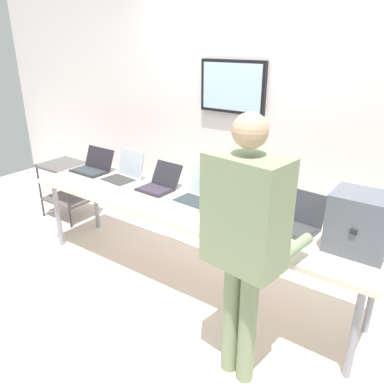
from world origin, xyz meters
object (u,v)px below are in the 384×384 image
equipment_box (360,223)px  person (245,232)px  laptop_station_2 (159,184)px  laptop_station_0 (93,166)px  laptop_station_4 (245,206)px  laptop_station_5 (296,220)px  storage_cart (67,182)px  laptop_station_1 (124,174)px  workbench (187,210)px  laptop_station_3 (199,194)px

equipment_box → person: person is taller
laptop_station_2 → person: size_ratio=0.21×
laptop_station_0 → laptop_station_4: bearing=0.7°
laptop_station_4 → laptop_station_0: bearing=-179.3°
laptop_station_4 → laptop_station_5: 0.43m
equipment_box → laptop_station_5: equipment_box is taller
laptop_station_4 → storage_cart: laptop_station_4 is taller
laptop_station_1 → laptop_station_4: laptop_station_1 is taller
storage_cart → laptop_station_2: bearing=-4.2°
laptop_station_5 → person: person is taller
laptop_station_5 → laptop_station_2: bearing=179.5°
laptop_station_2 → equipment_box: bearing=-3.0°
workbench → equipment_box: 1.34m
laptop_station_2 → laptop_station_3: (0.45, -0.01, 0.01)m
workbench → laptop_station_1: 0.87m
equipment_box → laptop_station_0: bearing=178.2°
laptop_station_2 → laptop_station_4: 0.87m
laptop_station_1 → laptop_station_3: size_ratio=1.00×
laptop_station_0 → laptop_station_1: bearing=-0.6°
person → storage_cart: size_ratio=2.56×
laptop_station_3 → storage_cart: laptop_station_3 is taller
workbench → storage_cart: workbench is taller
laptop_station_1 → person: bearing=-23.7°
laptop_station_4 → laptop_station_1: bearing=-178.8°
laptop_station_1 → laptop_station_2: laptop_station_1 is taller
laptop_station_3 → laptop_station_4: (0.43, 0.02, -0.01)m
workbench → laptop_station_1: (-0.85, 0.13, 0.11)m
person → storage_cart: bearing=162.6°
laptop_station_3 → storage_cart: size_ratio=0.54×
person → equipment_box: bearing=55.9°
laptop_station_0 → laptop_station_5: laptop_station_5 is taller
workbench → laptop_station_4: bearing=19.0°
laptop_station_0 → laptop_station_1: laptop_station_1 is taller
equipment_box → laptop_station_5: bearing=169.5°
workbench → laptop_station_1: size_ratio=8.77×
laptop_station_0 → laptop_station_1: size_ratio=1.08×
equipment_box → laptop_station_3: (-1.29, 0.08, -0.13)m
person → laptop_station_4: bearing=117.5°
laptop_station_1 → laptop_station_4: size_ratio=0.93×
equipment_box → laptop_station_4: 0.88m
equipment_box → person: size_ratio=0.23×
laptop_station_0 → laptop_station_3: 1.33m
equipment_box → laptop_station_3: 1.30m
workbench → laptop_station_4: size_ratio=8.18×
storage_cart → laptop_station_1: bearing=-6.6°
storage_cart → laptop_station_4: bearing=-2.4°
equipment_box → laptop_station_0: size_ratio=1.03×
workbench → laptop_station_4: laptop_station_4 is taller
workbench → laptop_station_2: 0.45m
workbench → storage_cart: bearing=172.5°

